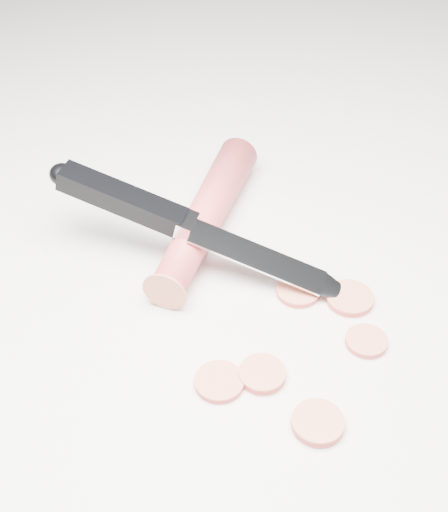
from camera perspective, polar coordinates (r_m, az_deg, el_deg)
ground at (r=0.57m, az=4.55°, el=-3.43°), size 2.40×2.40×0.00m
carrot at (r=0.62m, az=-1.46°, el=3.26°), size 0.18×0.13×0.03m
carrot_slice_0 at (r=0.58m, az=5.94°, el=-2.79°), size 0.04×0.04×0.01m
carrot_slice_1 at (r=0.55m, az=11.32°, el=-6.70°), size 0.03×0.03×0.01m
carrot_slice_2 at (r=0.52m, az=3.07°, el=-9.42°), size 0.03×0.03×0.01m
carrot_slice_3 at (r=0.58m, az=10.03°, el=-3.35°), size 0.04×0.04×0.01m
carrot_slice_4 at (r=0.52m, az=-0.38°, el=-10.03°), size 0.04×0.04×0.01m
carrot_slice_5 at (r=0.50m, az=7.52°, el=-13.10°), size 0.04×0.04×0.01m
kitchen_knife at (r=0.58m, az=-1.58°, el=2.17°), size 0.17×0.24×0.07m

